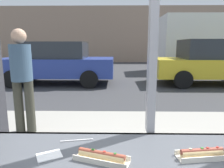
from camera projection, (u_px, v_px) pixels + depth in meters
name	position (u px, v px, depth m)	size (l,w,h in m)	color
ground_plane	(121.00, 79.00, 9.31)	(60.00, 60.00, 0.00)	#38383A
sidewalk_strip	(131.00, 145.00, 3.01)	(16.00, 2.80, 0.12)	#9E998E
building_facade_far	(118.00, 35.00, 18.87)	(28.00, 1.20, 4.91)	gray
hotdog_tray_near	(202.00, 153.00, 1.02)	(0.26, 0.12, 0.05)	silver
hotdog_tray_far	(102.00, 156.00, 0.99)	(0.28, 0.16, 0.05)	beige
loose_straw	(77.00, 140.00, 1.21)	(0.01, 0.01, 0.19)	white
napkin_wrapper	(49.00, 156.00, 1.04)	(0.12, 0.09, 0.00)	white
parked_car_blue	(57.00, 62.00, 8.08)	(4.40, 2.04, 1.63)	#283D93
parked_car_yellow	(213.00, 62.00, 7.97)	(4.54, 2.05, 1.72)	gold
box_truck	(216.00, 42.00, 11.76)	(6.62, 2.44, 3.15)	silver
pedestrian	(22.00, 75.00, 3.19)	(0.32, 0.32, 1.63)	#35352C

